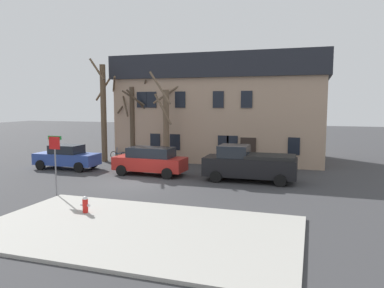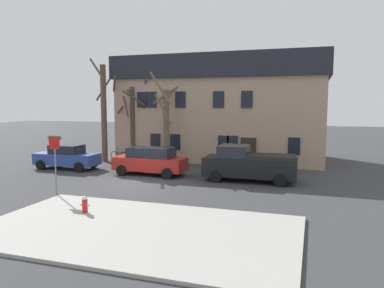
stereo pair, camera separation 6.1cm
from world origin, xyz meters
name	(u,v)px [view 1 (the left image)]	position (x,y,z in m)	size (l,w,h in m)	color
ground_plane	(133,183)	(0.00, 0.00, 0.00)	(120.00, 120.00, 0.00)	#38383A
sidewalk_slab	(137,230)	(3.75, -7.07, 0.06)	(11.42, 6.51, 0.12)	#A8A59E
building_main	(223,108)	(2.50, 11.31, 4.16)	(16.46, 7.92, 8.19)	tan
tree_bare_near	(104,110)	(-5.82, 6.62, 3.99)	(2.28, 2.06, 7.91)	brown
tree_bare_mid	(133,120)	(-3.85, 7.58, 3.26)	(2.50, 2.57, 6.33)	#4C3D2D
tree_bare_far	(166,123)	(-0.59, 6.42, 3.07)	(2.05, 2.32, 6.77)	brown
car_blue_sedan	(67,157)	(-6.50, 2.80, 0.84)	(4.47, 2.01, 1.68)	#2D4799
car_red_wagon	(150,161)	(-0.13, 2.63, 0.92)	(4.62, 2.03, 1.77)	#AD231E
pickup_truck_black	(249,164)	(6.14, 2.69, 1.01)	(5.34, 2.28, 2.09)	black
fire_hydrant	(85,204)	(0.92, -6.03, 0.47)	(0.42, 0.22, 0.68)	red
street_sign_pole	(55,155)	(-2.15, -3.89, 2.08)	(0.76, 0.07, 2.98)	slate
bicycle_leaning	(119,156)	(-5.00, 7.36, 0.37)	(1.73, 0.38, 1.03)	black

